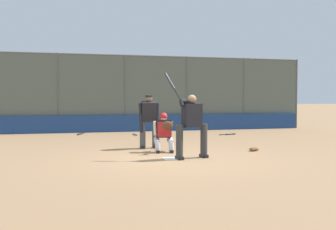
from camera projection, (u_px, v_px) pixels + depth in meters
ground_plane at (172, 159)px, 9.76m from camera, size 160.00×160.00×0.00m
home_plate_marker at (172, 159)px, 9.76m from camera, size 0.43×0.43×0.01m
backstop_fence at (125, 91)px, 17.69m from camera, size 17.53×0.08×3.46m
padding_wall at (125, 123)px, 17.66m from camera, size 17.10×0.18×0.74m
bleachers_beyond at (124, 120)px, 19.90m from camera, size 12.22×1.95×1.16m
batter_at_plate at (191, 124)px, 9.78m from camera, size 1.10×0.55×2.15m
catcher_behind_plate at (164, 132)px, 10.96m from camera, size 0.60×0.73×1.10m
umpire_home at (149, 120)px, 11.79m from camera, size 0.66×0.42×1.61m
spare_bat_near_backstop at (229, 134)px, 16.14m from camera, size 0.84×0.34×0.07m
spare_bat_by_padding at (134, 134)px, 16.09m from camera, size 0.07×0.85×0.07m
spare_bat_third_base_side at (80, 134)px, 16.22m from camera, size 0.35×0.84×0.07m
fielding_glove_on_dirt at (254, 149)px, 11.21m from camera, size 0.30×0.23×0.11m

